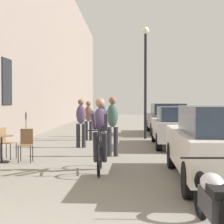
{
  "coord_description": "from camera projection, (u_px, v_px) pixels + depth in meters",
  "views": [
    {
      "loc": [
        1.13,
        -2.66,
        1.63
      ],
      "look_at": [
        0.56,
        14.07,
        1.16
      ],
      "focal_mm": 59.56,
      "sensor_mm": 36.0,
      "label": 1
    }
  ],
  "objects": [
    {
      "name": "cafe_table_far",
      "position": [
        2.0,
        143.0,
        9.97
      ],
      "size": [
        0.64,
        0.64,
        0.72
      ],
      "color": "black",
      "rests_on": "ground_plane"
    },
    {
      "name": "building_facade_left",
      "position": [
        23.0,
        22.0,
        16.7
      ],
      "size": [
        0.54,
        68.0,
        10.45
      ],
      "color": "gray",
      "rests_on": "ground_plane"
    },
    {
      "name": "cafe_chair_far_toward_street",
      "position": [
        26.0,
        143.0,
        10.02
      ],
      "size": [
        0.41,
        0.41,
        0.89
      ],
      "color": "black",
      "rests_on": "ground_plane"
    },
    {
      "name": "cafe_chair_far_toward_wall",
      "position": [
        6.0,
        141.0,
        10.55
      ],
      "size": [
        0.46,
        0.46,
        0.89
      ],
      "color": "black",
      "rests_on": "ground_plane"
    },
    {
      "name": "pedestrian_near",
      "position": [
        113.0,
        123.0,
        11.03
      ],
      "size": [
        0.38,
        0.3,
        1.77
      ],
      "color": "#26262D",
      "rests_on": "ground_plane"
    },
    {
      "name": "pedestrian_furthest",
      "position": [
        102.0,
        115.0,
        17.4
      ],
      "size": [
        0.37,
        0.29,
        1.76
      ],
      "color": "#26262D",
      "rests_on": "ground_plane"
    },
    {
      "name": "parked_car_nearest",
      "position": [
        221.0,
        143.0,
        7.46
      ],
      "size": [
        1.93,
        4.39,
        1.54
      ],
      "color": "beige",
      "rests_on": "ground_plane"
    },
    {
      "name": "pedestrian_far",
      "position": [
        88.0,
        118.0,
        15.61
      ],
      "size": [
        0.35,
        0.25,
        1.66
      ],
      "color": "#26262D",
      "rests_on": "ground_plane"
    },
    {
      "name": "parked_car_third",
      "position": [
        167.0,
        118.0,
        18.83
      ],
      "size": [
        1.85,
        4.34,
        1.54
      ],
      "color": "#595960",
      "rests_on": "ground_plane"
    },
    {
      "name": "parked_car_second",
      "position": [
        178.0,
        126.0,
        13.45
      ],
      "size": [
        1.8,
        4.12,
        1.45
      ],
      "color": "#B7B7BC",
      "rests_on": "ground_plane"
    },
    {
      "name": "pedestrian_mid",
      "position": [
        81.0,
        120.0,
        13.15
      ],
      "size": [
        0.35,
        0.25,
        1.72
      ],
      "color": "#26262D",
      "rests_on": "ground_plane"
    },
    {
      "name": "cyclist_on_bicycle",
      "position": [
        100.0,
        137.0,
        8.7
      ],
      "size": [
        0.52,
        1.76,
        1.74
      ],
      "color": "black",
      "rests_on": "ground_plane"
    },
    {
      "name": "parked_motorcycle",
      "position": [
        214.0,
        203.0,
        4.49
      ],
      "size": [
        0.62,
        2.15,
        0.92
      ],
      "color": "black",
      "rests_on": "ground_plane"
    },
    {
      "name": "street_lamp",
      "position": [
        145.0,
        68.0,
        16.27
      ],
      "size": [
        0.32,
        0.32,
        4.9
      ],
      "color": "black",
      "rests_on": "ground_plane"
    }
  ]
}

